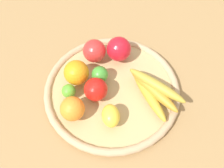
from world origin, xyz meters
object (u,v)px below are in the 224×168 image
at_px(apple_1, 96,89).
at_px(lime_0, 69,91).
at_px(apple_2, 94,51).
at_px(orange_0, 72,109).
at_px(orange_1, 76,73).
at_px(banana_bunch, 153,90).
at_px(lime_1, 100,74).
at_px(lemon_0, 109,116).
at_px(apple_0, 119,49).

height_order(apple_1, lime_0, apple_1).
bearing_deg(apple_2, lime_0, 154.78).
bearing_deg(orange_0, orange_1, 0.59).
relative_size(banana_bunch, orange_0, 2.62).
xyz_separation_m(apple_1, banana_bunch, (0.01, -0.17, -0.01)).
bearing_deg(apple_2, banana_bunch, -127.09).
height_order(orange_1, lime_1, orange_1).
xyz_separation_m(lemon_0, apple_1, (0.08, 0.04, 0.01)).
xyz_separation_m(apple_2, lime_1, (-0.08, -0.02, -0.01)).
xyz_separation_m(lime_0, lime_1, (0.06, -0.09, 0.00)).
distance_m(lime_0, apple_2, 0.16).
bearing_deg(orange_1, lemon_0, -142.28).
bearing_deg(apple_0, lime_1, 148.06).
bearing_deg(orange_1, apple_0, -53.00).
bearing_deg(lime_1, lime_0, 124.12).
relative_size(apple_1, orange_1, 0.92).
bearing_deg(banana_bunch, lime_1, 71.18).
bearing_deg(lime_0, apple_1, -90.17).
relative_size(lime_0, apple_2, 0.57).
bearing_deg(banana_bunch, lime_0, 91.39).
bearing_deg(orange_0, lime_1, -28.74).
relative_size(orange_0, lime_1, 1.36).
bearing_deg(lime_0, orange_0, -162.83).
bearing_deg(orange_1, apple_1, -131.91).
relative_size(lemon_0, lime_1, 1.34).
distance_m(lime_0, orange_1, 0.06).
relative_size(apple_0, orange_0, 1.14).
bearing_deg(lemon_0, apple_1, 27.97).
height_order(lime_0, apple_2, apple_2).
bearing_deg(lime_0, banana_bunch, -88.61).
relative_size(lime_0, orange_0, 0.61).
relative_size(apple_2, orange_0, 1.06).
distance_m(lemon_0, apple_1, 0.09).
bearing_deg(lime_0, apple_2, -25.22).
xyz_separation_m(apple_1, apple_2, (0.14, 0.01, 0.00)).
distance_m(banana_bunch, orange_0, 0.24).
bearing_deg(orange_1, lime_0, 161.17).
xyz_separation_m(banana_bunch, lime_1, (0.05, 0.16, -0.00)).
bearing_deg(orange_0, apple_1, -43.11).
relative_size(apple_1, banana_bunch, 0.38).
relative_size(lemon_0, lime_0, 1.62).
xyz_separation_m(lemon_0, orange_1, (0.13, 0.10, 0.01)).
height_order(banana_bunch, lime_0, banana_bunch).
bearing_deg(orange_0, lemon_0, -97.38).
height_order(banana_bunch, orange_1, orange_1).
distance_m(lemon_0, orange_1, 0.17).
bearing_deg(lemon_0, apple_2, 14.02).
distance_m(apple_0, orange_0, 0.25).
xyz_separation_m(lemon_0, banana_bunch, (0.08, -0.12, 0.00)).
distance_m(lemon_0, lime_0, 0.14).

